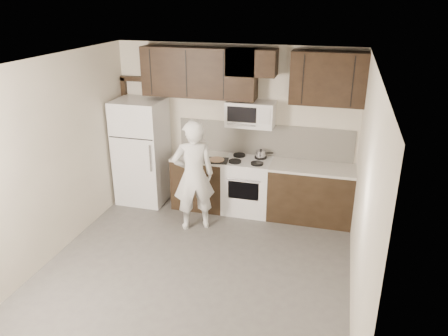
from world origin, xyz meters
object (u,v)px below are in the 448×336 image
at_px(stove, 247,185).
at_px(person, 194,176).
at_px(microwave, 250,114).
at_px(refrigerator, 142,152).

relative_size(stove, person, 0.54).
bearing_deg(microwave, refrigerator, -174.85).
distance_m(stove, person, 1.09).
distance_m(stove, microwave, 1.20).
bearing_deg(refrigerator, stove, 1.51).
bearing_deg(person, refrigerator, -58.70).
xyz_separation_m(stove, person, (-0.67, -0.76, 0.41)).
bearing_deg(stove, refrigerator, -178.49).
bearing_deg(stove, person, -131.45).
height_order(stove, microwave, microwave).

